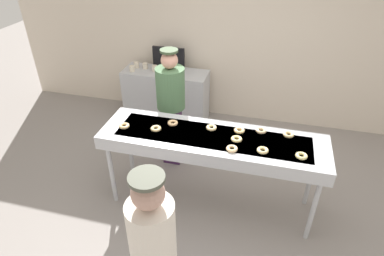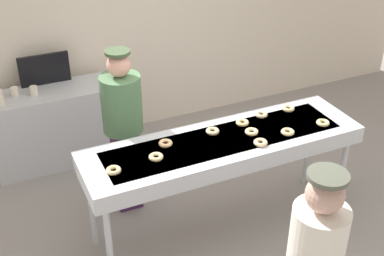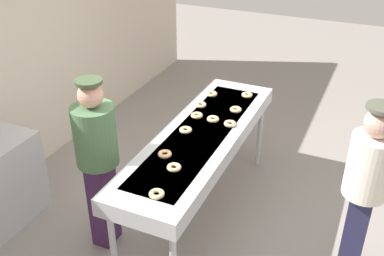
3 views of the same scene
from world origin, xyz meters
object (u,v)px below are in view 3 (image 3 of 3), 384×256
at_px(plain_donut_1, 157,194).
at_px(plain_donut_3, 186,130).
at_px(plain_donut_6, 213,119).
at_px(plain_donut_0, 197,115).
at_px(plain_donut_2, 174,167).
at_px(plain_donut_4, 236,109).
at_px(plain_donut_5, 165,154).
at_px(customer_waiting, 366,184).
at_px(plain_donut_10, 247,95).
at_px(plain_donut_7, 201,105).
at_px(plain_donut_9, 230,124).
at_px(worker_baker, 97,154).
at_px(fryer_conveyor, 200,140).
at_px(plain_donut_8, 212,94).

height_order(plain_donut_1, plain_donut_3, same).
relative_size(plain_donut_1, plain_donut_6, 1.00).
relative_size(plain_donut_0, plain_donut_2, 1.00).
bearing_deg(plain_donut_4, plain_donut_5, 165.27).
relative_size(plain_donut_4, customer_waiting, 0.07).
height_order(plain_donut_3, plain_donut_10, same).
bearing_deg(plain_donut_7, plain_donut_3, -171.58).
relative_size(plain_donut_9, plain_donut_10, 1.00).
distance_m(plain_donut_6, plain_donut_10, 0.69).
xyz_separation_m(plain_donut_10, worker_baker, (-1.64, 0.83, -0.03)).
xyz_separation_m(plain_donut_3, worker_baker, (-0.66, 0.55, -0.03)).
distance_m(plain_donut_7, plain_donut_9, 0.50).
bearing_deg(plain_donut_9, plain_donut_5, 156.23).
xyz_separation_m(fryer_conveyor, plain_donut_9, (0.25, -0.20, 0.10)).
distance_m(plain_donut_6, customer_waiting, 1.54).
xyz_separation_m(fryer_conveyor, plain_donut_5, (-0.50, 0.12, 0.10)).
distance_m(plain_donut_0, plain_donut_10, 0.74).
distance_m(fryer_conveyor, plain_donut_3, 0.17).
bearing_deg(plain_donut_1, plain_donut_7, 10.89).
relative_size(plain_donut_1, worker_baker, 0.07).
relative_size(plain_donut_4, plain_donut_9, 1.00).
height_order(fryer_conveyor, plain_donut_4, plain_donut_4).
distance_m(plain_donut_9, customer_waiting, 1.36).
bearing_deg(plain_donut_0, plain_donut_3, -175.87).
xyz_separation_m(plain_donut_0, plain_donut_2, (-0.92, -0.20, 0.00)).
distance_m(plain_donut_1, worker_baker, 0.82).
bearing_deg(plain_donut_10, plain_donut_0, 155.09).
relative_size(plain_donut_5, plain_donut_6, 1.00).
bearing_deg(plain_donut_7, customer_waiting, -110.88).
height_order(plain_donut_1, plain_donut_4, same).
bearing_deg(customer_waiting, plain_donut_3, 88.16).
height_order(plain_donut_3, plain_donut_7, same).
xyz_separation_m(plain_donut_3, plain_donut_7, (0.55, 0.08, 0.00)).
bearing_deg(fryer_conveyor, plain_donut_2, -176.49).
height_order(plain_donut_7, customer_waiting, customer_waiting).
bearing_deg(worker_baker, plain_donut_6, 141.29).
distance_m(plain_donut_0, plain_donut_4, 0.42).
bearing_deg(plain_donut_1, plain_donut_9, -5.81).
distance_m(plain_donut_3, plain_donut_5, 0.46).
relative_size(fryer_conveyor, plain_donut_10, 20.90).
bearing_deg(plain_donut_2, plain_donut_0, 12.17).
bearing_deg(plain_donut_4, plain_donut_10, 0.54).
height_order(plain_donut_4, plain_donut_6, same).
height_order(plain_donut_2, plain_donut_4, same).
height_order(plain_donut_5, plain_donut_8, same).
bearing_deg(plain_donut_4, plain_donut_3, 154.08).
bearing_deg(plain_donut_9, plain_donut_3, 130.12).
relative_size(plain_donut_6, plain_donut_7, 1.00).
bearing_deg(plain_donut_1, customer_waiting, -58.54).
bearing_deg(plain_donut_6, plain_donut_0, 87.90).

